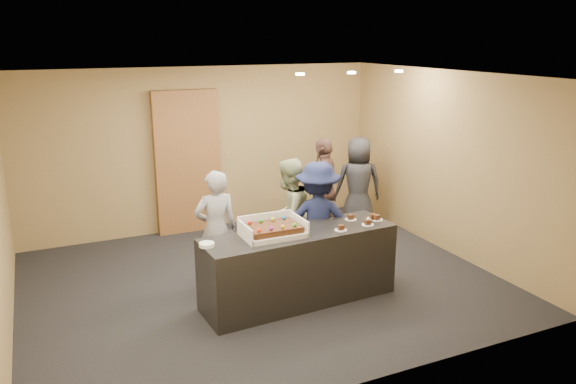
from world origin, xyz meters
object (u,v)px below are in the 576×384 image
object	(u,v)px
person_server_grey	(216,229)
person_dark_suit	(358,184)
serving_counter	(299,267)
person_navy_man	(318,222)
cake_box	(272,231)
person_sage_man	(289,216)
plate_stack	(207,245)
storage_cabinet	(188,162)
sheet_cake	(273,228)
person_brown_extra	(324,190)

from	to	relation	value
person_server_grey	person_dark_suit	distance (m)	3.00
serving_counter	person_navy_man	xyz separation A→B (m)	(0.51, 0.50, 0.35)
person_server_grey	cake_box	bearing A→B (deg)	117.51
cake_box	person_navy_man	xyz separation A→B (m)	(0.85, 0.47, -0.14)
person_sage_man	person_dark_suit	world-z (taller)	person_dark_suit
plate_stack	person_navy_man	size ratio (longest dim) A/B	0.11
storage_cabinet	person_dark_suit	world-z (taller)	storage_cabinet
serving_counter	sheet_cake	size ratio (longest dim) A/B	3.92
storage_cabinet	person_server_grey	size ratio (longest dim) A/B	1.52
storage_cabinet	cake_box	world-z (taller)	storage_cabinet
cake_box	person_sage_man	size ratio (longest dim) A/B	0.45
plate_stack	person_navy_man	bearing A→B (deg)	17.00
plate_stack	person_sage_man	world-z (taller)	person_sage_man
serving_counter	storage_cabinet	world-z (taller)	storage_cabinet
serving_counter	sheet_cake	distance (m)	0.65
person_brown_extra	plate_stack	bearing A→B (deg)	-12.43
serving_counter	storage_cabinet	xyz separation A→B (m)	(-0.53, 3.11, 0.72)
person_sage_man	storage_cabinet	bearing A→B (deg)	-99.72
person_sage_man	person_dark_suit	bearing A→B (deg)	-179.07
plate_stack	cake_box	bearing A→B (deg)	2.38
person_navy_man	person_dark_suit	world-z (taller)	person_navy_man
person_server_grey	person_sage_man	size ratio (longest dim) A/B	0.97
cake_box	person_brown_extra	distance (m)	2.41
person_brown_extra	cake_box	bearing A→B (deg)	-1.61
cake_box	person_dark_suit	world-z (taller)	person_dark_suit
serving_counter	sheet_cake	xyz separation A→B (m)	(-0.34, 0.00, 0.55)
cake_box	sheet_cake	bearing A→B (deg)	-90.97
storage_cabinet	sheet_cake	xyz separation A→B (m)	(0.19, -3.11, -0.18)
serving_counter	storage_cabinet	size ratio (longest dim) A/B	1.02
storage_cabinet	person_dark_suit	bearing A→B (deg)	-24.55
plate_stack	person_brown_extra	xyz separation A→B (m)	(2.44, 1.80, -0.09)
sheet_cake	storage_cabinet	bearing A→B (deg)	93.43
sheet_cake	plate_stack	size ratio (longest dim) A/B	3.57
sheet_cake	person_brown_extra	xyz separation A→B (m)	(1.64, 1.79, -0.17)
person_brown_extra	person_dark_suit	size ratio (longest dim) A/B	1.04
serving_counter	person_brown_extra	bearing A→B (deg)	51.03
cake_box	person_server_grey	xyz separation A→B (m)	(-0.43, 0.83, -0.17)
person_brown_extra	person_server_grey	bearing A→B (deg)	-24.41
serving_counter	person_server_grey	xyz separation A→B (m)	(-0.77, 0.85, 0.32)
person_navy_man	person_brown_extra	bearing A→B (deg)	-98.78
serving_counter	plate_stack	bearing A→B (deg)	177.22
serving_counter	person_brown_extra	size ratio (longest dim) A/B	1.45
sheet_cake	person_navy_man	world-z (taller)	person_navy_man
serving_counter	person_sage_man	size ratio (longest dim) A/B	1.51
serving_counter	sheet_cake	bearing A→B (deg)	176.87
storage_cabinet	person_sage_man	xyz separation A→B (m)	(0.81, -2.20, -0.38)
storage_cabinet	cake_box	bearing A→B (deg)	-86.54
cake_box	person_server_grey	distance (m)	0.95
plate_stack	person_brown_extra	world-z (taller)	person_brown_extra
serving_counter	person_navy_man	world-z (taller)	person_navy_man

